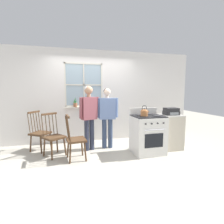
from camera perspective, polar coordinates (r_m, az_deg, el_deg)
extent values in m
plane|color=#B2AD9E|center=(4.18, -3.58, -14.31)|extent=(16.00, 16.00, 0.00)
cube|color=white|center=(5.37, -28.22, 4.39)|extent=(2.42, 0.06, 2.70)
cube|color=white|center=(5.80, 10.94, 5.26)|extent=(2.87, 0.06, 2.70)
cube|color=white|center=(5.34, -8.92, -3.77)|extent=(1.10, 0.06, 1.05)
cube|color=white|center=(5.34, -9.36, 17.62)|extent=(1.10, 0.06, 0.39)
cube|color=silver|center=(5.19, -8.94, 1.59)|extent=(1.16, 0.10, 0.03)
cube|color=#9EB7C6|center=(5.26, -9.18, 8.72)|extent=(1.04, 0.01, 1.21)
cube|color=silver|center=(5.23, -9.15, 8.73)|extent=(0.04, 0.02, 1.27)
cube|color=silver|center=(5.23, -9.15, 8.73)|extent=(1.10, 0.02, 0.04)
cube|color=silver|center=(5.20, -15.05, 8.58)|extent=(0.04, 0.03, 1.27)
cube|color=silver|center=(5.31, -3.36, 8.78)|extent=(0.04, 0.03, 1.27)
cube|color=silver|center=(5.28, -9.29, 15.38)|extent=(1.10, 0.03, 0.04)
cube|color=silver|center=(5.25, -9.01, 2.03)|extent=(1.10, 0.03, 0.04)
cube|color=#4C331E|center=(4.80, -22.36, -6.45)|extent=(0.57, 0.57, 0.04)
cylinder|color=#4C331E|center=(4.63, -22.14, -9.91)|extent=(0.06, 0.09, 0.43)
cylinder|color=#4C331E|center=(4.88, -19.47, -8.93)|extent=(0.09, 0.06, 0.43)
cylinder|color=#4C331E|center=(4.85, -25.01, -9.31)|extent=(0.09, 0.06, 0.43)
cylinder|color=#4C331E|center=(5.08, -22.31, -8.42)|extent=(0.06, 0.09, 0.43)
cylinder|color=#4C331E|center=(4.74, -25.50, -3.58)|extent=(0.07, 0.06, 0.52)
cylinder|color=#4C331E|center=(4.80, -24.74, -3.41)|extent=(0.07, 0.06, 0.52)
cylinder|color=#4C331E|center=(4.86, -24.01, -3.24)|extent=(0.07, 0.06, 0.52)
cylinder|color=#4C331E|center=(4.93, -23.29, -3.07)|extent=(0.07, 0.06, 0.52)
cylinder|color=#4C331E|center=(4.99, -22.59, -2.91)|extent=(0.07, 0.06, 0.52)
cube|color=#4C331E|center=(4.82, -24.17, -0.04)|extent=(0.25, 0.34, 0.04)
cube|color=#4C331E|center=(4.29, -18.34, -7.85)|extent=(0.57, 0.57, 0.04)
cylinder|color=#4C331E|center=(4.14, -19.05, -11.80)|extent=(0.06, 0.09, 0.43)
cylinder|color=#4C331E|center=(4.32, -15.13, -10.88)|extent=(0.09, 0.06, 0.43)
cylinder|color=#4C331E|center=(4.41, -21.25, -10.74)|extent=(0.09, 0.06, 0.43)
cylinder|color=#4C331E|center=(4.57, -17.47, -9.94)|extent=(0.06, 0.09, 0.43)
cylinder|color=#4C331E|center=(4.29, -21.73, -4.45)|extent=(0.06, 0.07, 0.52)
cylinder|color=#4C331E|center=(4.33, -20.69, -4.29)|extent=(0.06, 0.07, 0.52)
cylinder|color=#4C331E|center=(4.38, -19.66, -4.13)|extent=(0.06, 0.07, 0.52)
cylinder|color=#4C331E|center=(4.42, -18.66, -3.98)|extent=(0.06, 0.07, 0.52)
cylinder|color=#4C331E|center=(4.47, -17.67, -3.83)|extent=(0.06, 0.07, 0.52)
cube|color=#4C331E|center=(4.33, -19.81, -0.58)|extent=(0.33, 0.25, 0.04)
cube|color=#4C331E|center=(3.96, -11.63, -8.89)|extent=(0.45, 0.46, 0.04)
cylinder|color=#4C331E|center=(3.90, -8.73, -12.68)|extent=(0.07, 0.07, 0.43)
cylinder|color=#4C331E|center=(4.22, -9.77, -11.17)|extent=(0.07, 0.07, 0.43)
cylinder|color=#4C331E|center=(3.85, -13.50, -13.08)|extent=(0.07, 0.07, 0.43)
cylinder|color=#4C331E|center=(4.17, -14.17, -11.51)|extent=(0.07, 0.07, 0.43)
cylinder|color=#4C331E|center=(3.70, -13.86, -5.96)|extent=(0.07, 0.03, 0.52)
cylinder|color=#4C331E|center=(3.79, -14.04, -5.66)|extent=(0.07, 0.03, 0.52)
cylinder|color=#4C331E|center=(3.87, -14.22, -5.37)|extent=(0.07, 0.03, 0.52)
cylinder|color=#4C331E|center=(3.96, -14.38, -5.10)|extent=(0.07, 0.03, 0.52)
cylinder|color=#4C331E|center=(4.05, -14.54, -4.84)|extent=(0.07, 0.03, 0.52)
cube|color=#4C331E|center=(3.82, -14.34, -1.36)|extent=(0.08, 0.38, 0.04)
cylinder|color=#2D3347|center=(4.50, -8.24, -7.46)|extent=(0.12, 0.12, 0.80)
cylinder|color=#2D3347|center=(4.56, -6.62, -7.25)|extent=(0.12, 0.12, 0.80)
cube|color=#934C56|center=(4.41, -7.57, 1.21)|extent=(0.41, 0.31, 0.56)
cylinder|color=#934C56|center=(4.30, -10.12, 1.32)|extent=(0.11, 0.13, 0.52)
cylinder|color=#934C56|center=(4.49, -4.92, 1.64)|extent=(0.11, 0.13, 0.52)
cylinder|color=tan|center=(4.39, -7.63, 5.29)|extent=(0.10, 0.10, 0.07)
sphere|color=tan|center=(4.39, -7.67, 7.11)|extent=(0.21, 0.21, 0.21)
ellipsoid|color=silver|center=(4.40, -7.75, 7.35)|extent=(0.21, 0.21, 0.17)
cylinder|color=#384766|center=(4.66, -2.53, -7.03)|extent=(0.12, 0.12, 0.78)
cylinder|color=#384766|center=(4.68, -0.57, -6.96)|extent=(0.12, 0.12, 0.78)
cube|color=#6B84B7|center=(4.55, -1.58, 1.13)|extent=(0.43, 0.25, 0.55)
cylinder|color=#6B84B7|center=(4.50, -4.65, 1.32)|extent=(0.09, 0.12, 0.51)
cylinder|color=#6B84B7|center=(4.56, 1.51, 1.43)|extent=(0.09, 0.12, 0.51)
cylinder|color=beige|center=(4.53, -1.59, 4.99)|extent=(0.10, 0.10, 0.07)
sphere|color=beige|center=(4.52, -1.60, 6.57)|extent=(0.18, 0.18, 0.18)
ellipsoid|color=black|center=(4.54, -1.62, 6.78)|extent=(0.19, 0.19, 0.15)
cube|color=white|center=(4.37, 11.56, -7.31)|extent=(0.73, 0.64, 0.90)
cube|color=black|center=(4.28, 11.71, -1.30)|extent=(0.72, 0.61, 0.02)
cylinder|color=#2D2D30|center=(4.09, 10.45, -1.40)|extent=(0.20, 0.20, 0.02)
cylinder|color=#2D2D30|center=(4.24, 14.48, -1.21)|extent=(0.20, 0.20, 0.02)
cylinder|color=#2D2D30|center=(4.32, 9.01, -0.92)|extent=(0.20, 0.20, 0.02)
cylinder|color=#2D2D30|center=(4.46, 12.88, -0.75)|extent=(0.20, 0.20, 0.02)
cube|color=white|center=(4.52, 10.11, 0.37)|extent=(0.73, 0.06, 0.16)
cube|color=black|center=(4.10, 13.56, -9.09)|extent=(0.45, 0.01, 0.32)
cylinder|color=silver|center=(4.02, 13.81, -5.72)|extent=(0.51, 0.02, 0.02)
cylinder|color=#232326|center=(3.91, 10.95, -3.87)|extent=(0.04, 0.02, 0.04)
cylinder|color=#232326|center=(3.97, 12.85, -3.74)|extent=(0.04, 0.02, 0.04)
cylinder|color=#232326|center=(4.04, 14.69, -3.61)|extent=(0.04, 0.02, 0.04)
cylinder|color=#232326|center=(4.11, 16.47, -3.48)|extent=(0.04, 0.02, 0.04)
cylinder|color=#A86638|center=(4.08, 10.47, -0.44)|extent=(0.17, 0.17, 0.12)
ellipsoid|color=#A86638|center=(4.07, 10.49, 0.39)|extent=(0.16, 0.16, 0.07)
sphere|color=black|center=(4.07, 10.50, 1.02)|extent=(0.03, 0.03, 0.03)
cylinder|color=#A86638|center=(4.11, 11.49, -0.16)|extent=(0.08, 0.03, 0.07)
torus|color=black|center=(4.06, 10.51, 1.30)|extent=(0.12, 0.01, 0.12)
cylinder|color=#935B3D|center=(5.16, -11.89, 2.29)|extent=(0.11, 0.11, 0.11)
cylinder|color=#33261C|center=(5.15, -11.91, 2.83)|extent=(0.10, 0.10, 0.01)
cone|color=#286033|center=(5.15, -11.77, 3.83)|extent=(0.06, 0.04, 0.17)
cone|color=#286033|center=(5.16, -12.00, 3.33)|extent=(0.04, 0.05, 0.08)
cone|color=#286033|center=(5.14, -12.10, 3.83)|extent=(0.08, 0.06, 0.17)
cone|color=#286033|center=(5.13, -11.84, 3.29)|extent=(0.04, 0.04, 0.07)
cube|color=beige|center=(4.83, 18.34, -6.31)|extent=(0.55, 0.50, 0.87)
cube|color=beige|center=(4.75, 18.55, -1.02)|extent=(0.55, 0.50, 0.03)
cube|color=#232326|center=(4.72, 18.72, -0.27)|extent=(0.34, 0.28, 0.10)
cube|color=#232326|center=(4.71, 18.76, 0.81)|extent=(0.32, 0.27, 0.08)
cube|color=gray|center=(4.61, 19.69, -0.50)|extent=(0.24, 0.01, 0.06)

